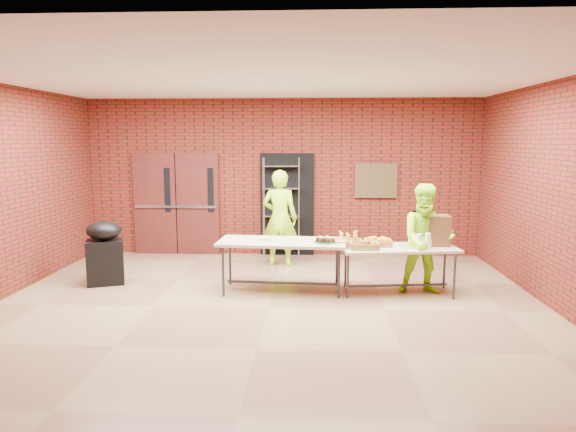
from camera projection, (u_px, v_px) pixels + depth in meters
The scene contains 19 objects.
room at pixel (267, 196), 7.05m from camera, with size 8.08×7.08×3.28m.
double_doors at pixel (177, 204), 10.63m from camera, with size 1.78×0.12×2.10m.
dark_doorway at pixel (287, 205), 10.54m from camera, with size 1.10×0.06×2.10m, color black.
bronze_plaque at pixel (376, 181), 10.37m from camera, with size 0.85×0.04×0.70m, color #47361C.
wire_rack at pixel (281, 207), 10.41m from camera, with size 0.74×0.25×2.01m, color #B7B6BD, non-canonical shape.
table_left at pixel (282, 245), 8.00m from camera, with size 2.02×0.94×0.81m.
table_right at pixel (398, 251), 7.92m from camera, with size 1.86×0.96×0.73m.
basket_bananas at pixel (348, 243), 7.94m from camera, with size 0.42×0.33×0.13m.
basket_oranges at pixel (378, 242), 8.00m from camera, with size 0.41×0.32×0.13m.
basket_apples at pixel (364, 245), 7.76m from camera, with size 0.42×0.33×0.13m.
muffin_tray at pixel (326, 240), 7.85m from camera, with size 0.36×0.36×0.09m.
napkin_box at pixel (265, 239), 7.97m from camera, with size 0.18×0.12×0.06m, color white.
coffee_dispenser at pixel (437, 230), 8.00m from camera, with size 0.36×0.32×0.47m, color brown.
cup_stack_front at pixel (419, 242), 7.71m from camera, with size 0.08×0.08×0.24m, color white.
cup_stack_mid at pixel (428, 242), 7.68m from camera, with size 0.08×0.08×0.25m, color white.
cup_stack_back at pixel (421, 239), 7.92m from camera, with size 0.08×0.08×0.23m, color white.
covered_grill at pixel (105, 252), 8.47m from camera, with size 0.70×0.65×1.05m.
volunteer_woman at pixel (280, 218), 9.63m from camera, with size 0.66×0.44×1.82m, color #ACF91B.
volunteer_man at pixel (427, 239), 7.88m from camera, with size 0.83×0.65×1.71m, color #ACF91B.
Camera 1 is at (0.63, -6.99, 2.36)m, focal length 32.00 mm.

